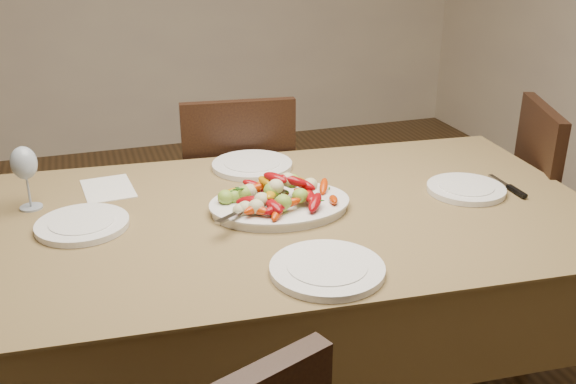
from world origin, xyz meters
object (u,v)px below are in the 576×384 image
(dining_table, at_px, (288,320))
(wine_glass, at_px, (26,176))
(plate_right, at_px, (466,189))
(plate_near, at_px, (327,269))
(plate_far, at_px, (252,165))
(chair_far, at_px, (235,201))
(serving_platter, at_px, (280,206))
(plate_left, at_px, (82,225))

(dining_table, bearing_deg, wine_glass, 160.09)
(plate_right, relative_size, plate_near, 0.86)
(plate_far, bearing_deg, wine_glass, -170.31)
(wine_glass, bearing_deg, chair_far, 33.84)
(plate_right, xyz_separation_m, plate_far, (-0.58, 0.42, 0.00))
(dining_table, distance_m, serving_platter, 0.39)
(serving_platter, height_order, wine_glass, wine_glass)
(serving_platter, distance_m, plate_far, 0.37)
(plate_right, bearing_deg, serving_platter, 175.00)
(serving_platter, bearing_deg, dining_table, -39.08)
(dining_table, distance_m, plate_far, 0.54)
(chair_far, height_order, plate_far, chair_far)
(chair_far, xyz_separation_m, plate_right, (0.56, -0.79, 0.29))
(plate_far, xyz_separation_m, wine_glass, (-0.71, -0.12, 0.09))
(plate_near, bearing_deg, dining_table, 86.67)
(dining_table, bearing_deg, plate_far, 90.73)
(chair_far, relative_size, serving_platter, 2.35)
(plate_far, height_order, wine_glass, wine_glass)
(plate_left, height_order, plate_right, same)
(plate_left, xyz_separation_m, plate_right, (1.16, -0.11, 0.00))
(serving_platter, relative_size, plate_right, 1.66)
(plate_far, relative_size, plate_near, 0.98)
(serving_platter, height_order, plate_right, serving_platter)
(chair_far, bearing_deg, dining_table, 95.23)
(serving_platter, height_order, plate_far, serving_platter)
(serving_platter, distance_m, plate_right, 0.60)
(plate_far, bearing_deg, plate_left, -151.87)
(plate_left, bearing_deg, wine_glass, 127.36)
(plate_right, bearing_deg, plate_left, 174.48)
(dining_table, xyz_separation_m, plate_near, (-0.02, -0.37, 0.39))
(plate_near, xyz_separation_m, wine_glass, (-0.70, 0.63, 0.09))
(chair_far, relative_size, plate_right, 3.90)
(plate_right, height_order, plate_near, same)
(dining_table, bearing_deg, plate_near, -93.33)
(dining_table, distance_m, plate_near, 0.54)
(plate_far, bearing_deg, plate_near, -91.27)
(plate_right, distance_m, plate_far, 0.72)
(plate_near, bearing_deg, serving_platter, 89.81)
(wine_glass, bearing_deg, plate_left, -52.64)
(plate_near, bearing_deg, wine_glass, 137.95)
(serving_platter, distance_m, plate_near, 0.39)
(plate_right, relative_size, plate_far, 0.88)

